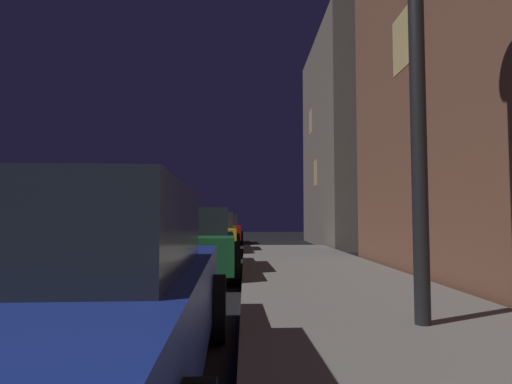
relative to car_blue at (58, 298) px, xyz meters
The scene contains 5 objects.
car_blue is the anchor object (origin of this frame).
car_green 6.48m from the car_blue, 90.01° to the left, with size 2.26×4.51×1.43m.
car_yellow_cab 12.28m from the car_blue, 90.01° to the left, with size 2.11×4.25×1.43m.
car_red 18.36m from the car_blue, 90.00° to the left, with size 2.23×4.29×1.43m.
building_far 19.46m from the car_blue, 63.74° to the left, with size 7.95×8.40×9.56m.
Camera 1 is at (4.05, 0.41, 1.21)m, focal length 30.61 mm.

